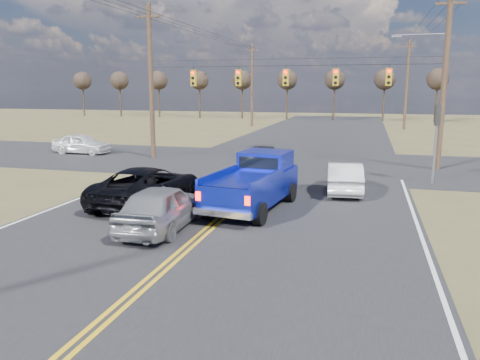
% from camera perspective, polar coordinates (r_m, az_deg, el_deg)
% --- Properties ---
extents(ground, '(160.00, 160.00, 0.00)m').
position_cam_1_polar(ground, '(12.83, -8.82, -10.30)').
color(ground, brown).
rests_on(ground, ground).
extents(road_main, '(14.00, 120.00, 0.02)m').
position_cam_1_polar(road_main, '(21.96, 1.81, -1.12)').
color(road_main, '#28282B').
rests_on(road_main, ground).
extents(road_cross, '(120.00, 12.00, 0.02)m').
position_cam_1_polar(road_cross, '(29.67, 5.42, 2.05)').
color(road_cross, '#28282B').
rests_on(road_cross, ground).
extents(signal_gantry, '(19.60, 4.83, 10.00)m').
position_cam_1_polar(signal_gantry, '(29.01, 6.52, 11.86)').
color(signal_gantry, '#473323').
rests_on(signal_gantry, ground).
extents(utility_poles, '(19.60, 58.32, 10.00)m').
position_cam_1_polar(utility_poles, '(28.32, 5.26, 12.24)').
color(utility_poles, '#473323').
rests_on(utility_poles, ground).
extents(treeline, '(87.00, 117.80, 7.40)m').
position_cam_1_polar(treeline, '(38.18, 7.95, 12.59)').
color(treeline, '#33261C').
rests_on(treeline, ground).
extents(pickup_truck, '(2.83, 5.88, 2.13)m').
position_cam_1_polar(pickup_truck, '(18.18, 1.76, -0.38)').
color(pickup_truck, black).
rests_on(pickup_truck, ground).
extents(silver_suv, '(1.91, 4.56, 1.54)m').
position_cam_1_polar(silver_suv, '(15.83, -9.53, -3.24)').
color(silver_suv, '#919398').
rests_on(silver_suv, ground).
extents(black_suv, '(3.01, 5.84, 1.58)m').
position_cam_1_polar(black_suv, '(19.17, -11.19, -0.73)').
color(black_suv, black).
rests_on(black_suv, ground).
extents(white_car_queue, '(1.84, 4.37, 1.40)m').
position_cam_1_polar(white_car_queue, '(21.64, 12.61, 0.32)').
color(white_car_queue, silver).
rests_on(white_car_queue, ground).
extents(dgrey_car_queue, '(2.56, 5.03, 1.40)m').
position_cam_1_polar(dgrey_car_queue, '(27.29, 2.88, 2.77)').
color(dgrey_car_queue, '#323136').
rests_on(dgrey_car_queue, ground).
extents(cross_car_west, '(1.83, 4.31, 1.45)m').
position_cam_1_polar(cross_car_west, '(35.66, -18.75, 4.21)').
color(cross_car_west, white).
rests_on(cross_car_west, ground).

